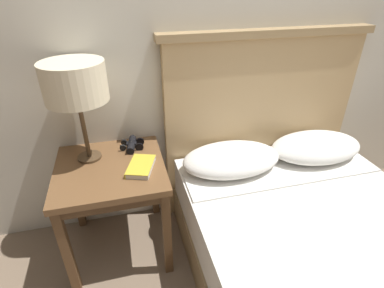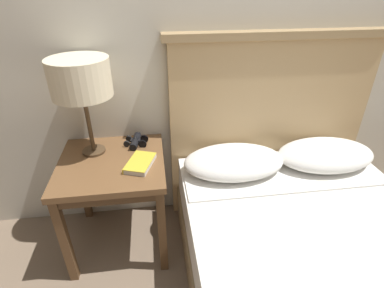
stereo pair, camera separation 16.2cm
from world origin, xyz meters
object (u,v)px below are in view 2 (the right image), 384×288
object	(u,v)px
table_lamp	(80,79)
binoculars_pair	(136,141)
nightstand	(113,173)
book_on_nightstand	(140,163)
bed	(319,267)

from	to	relation	value
table_lamp	binoculars_pair	bearing A→B (deg)	12.45
nightstand	book_on_nightstand	world-z (taller)	book_on_nightstand
nightstand	binoculars_pair	size ratio (longest dim) A/B	3.71
nightstand	book_on_nightstand	bearing A→B (deg)	-23.45
bed	book_on_nightstand	distance (m)	1.03
bed	table_lamp	xyz separation A→B (m)	(-1.10, 0.69, 0.76)
table_lamp	bed	bearing A→B (deg)	-32.00
nightstand	bed	world-z (taller)	bed
table_lamp	binoculars_pair	xyz separation A→B (m)	(0.24, 0.05, -0.41)
book_on_nightstand	binoculars_pair	distance (m)	0.23
bed	table_lamp	bearing A→B (deg)	148.00
nightstand	table_lamp	bearing A→B (deg)	134.01
nightstand	binoculars_pair	world-z (taller)	binoculars_pair
book_on_nightstand	table_lamp	bearing A→B (deg)	146.05
book_on_nightstand	binoculars_pair	bearing A→B (deg)	96.50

